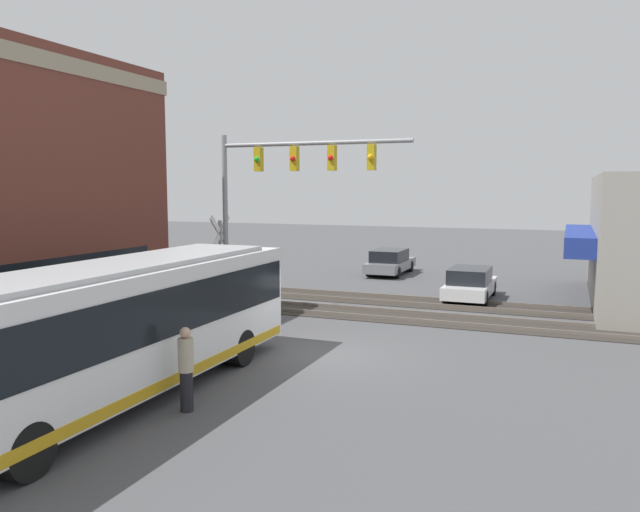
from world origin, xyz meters
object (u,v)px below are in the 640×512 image
(crossing_signal, at_px, (220,254))
(parked_car_white, at_px, (470,285))
(pedestrian_at_crossing, at_px, (247,293))
(parked_car_grey, at_px, (390,263))
(city_bus, at_px, (123,325))
(pedestrian_near_bus, at_px, (186,368))

(crossing_signal, height_order, parked_car_white, crossing_signal)
(crossing_signal, xyz_separation_m, pedestrian_at_crossing, (-0.65, -1.52, -1.37))
(crossing_signal, xyz_separation_m, parked_car_grey, (12.86, -3.28, -1.63))
(parked_car_white, height_order, pedestrian_at_crossing, pedestrian_at_crossing)
(city_bus, bearing_deg, parked_car_grey, -0.00)
(city_bus, relative_size, parked_car_grey, 2.38)
(parked_car_grey, bearing_deg, parked_car_white, -140.22)
(crossing_signal, distance_m, pedestrian_near_bus, 11.12)
(crossing_signal, xyz_separation_m, pedestrian_near_bus, (-9.83, -5.02, -1.33))
(parked_car_white, bearing_deg, pedestrian_at_crossing, 134.45)
(pedestrian_at_crossing, bearing_deg, parked_car_grey, -7.42)
(city_bus, distance_m, pedestrian_at_crossing, 9.29)
(parked_car_grey, height_order, pedestrian_at_crossing, pedestrian_at_crossing)
(crossing_signal, relative_size, parked_car_white, 0.84)
(city_bus, relative_size, parked_car_white, 2.49)
(pedestrian_at_crossing, relative_size, pedestrian_near_bus, 0.97)
(crossing_signal, bearing_deg, parked_car_grey, -14.29)
(pedestrian_near_bus, bearing_deg, parked_car_grey, 4.39)
(parked_car_white, relative_size, parked_car_grey, 0.95)
(city_bus, relative_size, crossing_signal, 2.96)
(crossing_signal, height_order, pedestrian_near_bus, crossing_signal)
(pedestrian_at_crossing, bearing_deg, parked_car_white, -45.55)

